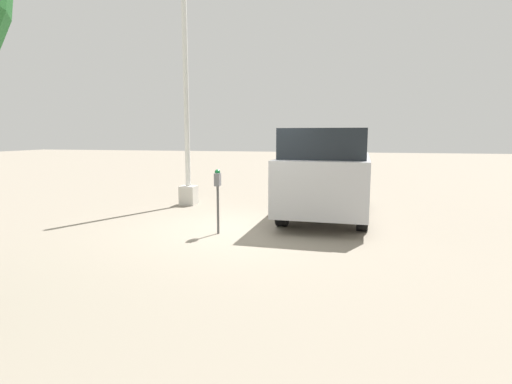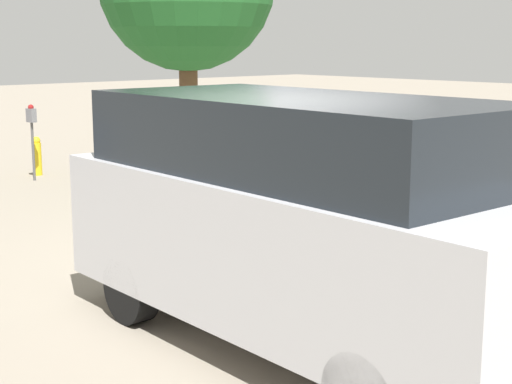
# 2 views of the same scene
# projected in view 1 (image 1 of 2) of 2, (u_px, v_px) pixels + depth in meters

# --- Properties ---
(ground_plane) EXTENTS (80.00, 80.00, 0.00)m
(ground_plane) POSITION_uv_depth(u_px,v_px,m) (249.00, 229.00, 8.66)
(ground_plane) COLOR gray
(parking_meter_near) EXTENTS (0.21, 0.13, 1.33)m
(parking_meter_near) POSITION_uv_depth(u_px,v_px,m) (218.00, 186.00, 8.11)
(parking_meter_near) COLOR #4C4C4C
(parking_meter_near) RESTS_ON ground
(lamp_post) EXTENTS (0.44, 0.44, 6.36)m
(lamp_post) POSITION_uv_depth(u_px,v_px,m) (187.00, 137.00, 11.42)
(lamp_post) COLOR beige
(lamp_post) RESTS_ON ground
(parked_van) EXTENTS (4.83, 2.11, 2.16)m
(parked_van) POSITION_uv_depth(u_px,v_px,m) (328.00, 170.00, 9.96)
(parked_van) COLOR #B2B2B7
(parked_van) RESTS_ON ground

